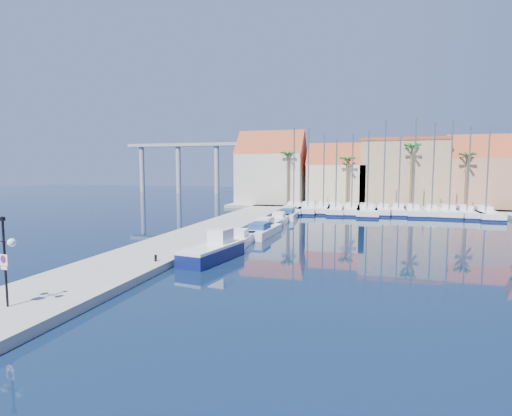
# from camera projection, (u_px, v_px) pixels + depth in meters

# --- Properties ---
(ground) EXTENTS (260.00, 260.00, 0.00)m
(ground) POSITION_uv_depth(u_px,v_px,m) (263.00, 267.00, 27.41)
(ground) COLOR black
(ground) RESTS_ON ground
(quay_west) EXTENTS (6.00, 77.00, 0.50)m
(quay_west) POSITION_uv_depth(u_px,v_px,m) (212.00, 230.00, 42.67)
(quay_west) COLOR gray
(quay_west) RESTS_ON ground
(shore_north) EXTENTS (54.00, 16.00, 0.50)m
(shore_north) POSITION_uv_depth(u_px,v_px,m) (382.00, 206.00, 71.00)
(shore_north) COLOR gray
(shore_north) RESTS_ON ground
(lamp_post) EXTENTS (1.38, 0.51, 4.09)m
(lamp_post) POSITION_uv_depth(u_px,v_px,m) (4.00, 248.00, 17.74)
(lamp_post) COLOR black
(lamp_post) RESTS_ON quay_west
(bollard) EXTENTS (0.18, 0.18, 0.45)m
(bollard) POSITION_uv_depth(u_px,v_px,m) (156.00, 258.00, 26.92)
(bollard) COLOR black
(bollard) RESTS_ON quay_west
(fishing_boat) EXTENTS (3.21, 6.57, 2.20)m
(fishing_boat) POSITION_uv_depth(u_px,v_px,m) (213.00, 251.00, 29.40)
(fishing_boat) COLOR #0E1852
(fishing_boat) RESTS_ON ground
(motorboat_west_0) EXTENTS (2.01, 5.37, 1.40)m
(motorboat_west_0) POSITION_uv_depth(u_px,v_px,m) (241.00, 238.00, 35.91)
(motorboat_west_0) COLOR white
(motorboat_west_0) RESTS_ON ground
(motorboat_west_1) EXTENTS (2.78, 7.45, 1.40)m
(motorboat_west_1) POSITION_uv_depth(u_px,v_px,m) (261.00, 231.00, 40.59)
(motorboat_west_1) COLOR white
(motorboat_west_1) RESTS_ON ground
(motorboat_west_2) EXTENTS (2.54, 6.78, 1.40)m
(motorboat_west_2) POSITION_uv_depth(u_px,v_px,m) (266.00, 225.00, 44.72)
(motorboat_west_2) COLOR white
(motorboat_west_2) RESTS_ON ground
(motorboat_west_3) EXTENTS (2.17, 6.05, 1.40)m
(motorboat_west_3) POSITION_uv_depth(u_px,v_px,m) (279.00, 219.00, 50.34)
(motorboat_west_3) COLOR white
(motorboat_west_3) RESTS_ON ground
(motorboat_west_4) EXTENTS (2.59, 7.12, 1.40)m
(motorboat_west_4) POSITION_uv_depth(u_px,v_px,m) (288.00, 215.00, 55.05)
(motorboat_west_4) COLOR white
(motorboat_west_4) RESTS_ON ground
(motorboat_west_5) EXTENTS (2.66, 7.36, 1.40)m
(motorboat_west_5) POSITION_uv_depth(u_px,v_px,m) (290.00, 212.00, 59.21)
(motorboat_west_5) COLOR white
(motorboat_west_5) RESTS_ON ground
(motorboat_west_6) EXTENTS (2.39, 6.72, 1.40)m
(motorboat_west_6) POSITION_uv_depth(u_px,v_px,m) (300.00, 209.00, 63.68)
(motorboat_west_6) COLOR white
(motorboat_west_6) RESTS_ON ground
(sailboat_0) EXTENTS (3.69, 10.92, 13.16)m
(sailboat_0) POSITION_uv_depth(u_px,v_px,m) (294.00, 209.00, 63.03)
(sailboat_0) COLOR white
(sailboat_0) RESTS_ON ground
(sailboat_1) EXTENTS (3.18, 10.36, 13.02)m
(sailboat_1) POSITION_uv_depth(u_px,v_px,m) (308.00, 209.00, 62.86)
(sailboat_1) COLOR white
(sailboat_1) RESTS_ON ground
(sailboat_2) EXTENTS (2.33, 8.21, 12.07)m
(sailboat_2) POSITION_uv_depth(u_px,v_px,m) (323.00, 209.00, 62.30)
(sailboat_2) COLOR white
(sailboat_2) RESTS_ON ground
(sailboat_3) EXTENTS (2.81, 9.61, 11.33)m
(sailboat_3) POSITION_uv_depth(u_px,v_px,m) (336.00, 210.00, 61.17)
(sailboat_3) COLOR white
(sailboat_3) RESTS_ON ground
(sailboat_4) EXTENTS (2.59, 9.77, 11.90)m
(sailboat_4) POSITION_uv_depth(u_px,v_px,m) (352.00, 210.00, 60.93)
(sailboat_4) COLOR white
(sailboat_4) RESTS_ON ground
(sailboat_5) EXTENTS (3.08, 11.48, 12.38)m
(sailboat_5) POSITION_uv_depth(u_px,v_px,m) (367.00, 211.00, 59.67)
(sailboat_5) COLOR white
(sailboat_5) RESTS_ON ground
(sailboat_6) EXTENTS (2.88, 8.53, 14.04)m
(sailboat_6) POSITION_uv_depth(u_px,v_px,m) (383.00, 210.00, 60.02)
(sailboat_6) COLOR white
(sailboat_6) RESTS_ON ground
(sailboat_7) EXTENTS (2.44, 8.28, 11.56)m
(sailboat_7) POSITION_uv_depth(u_px,v_px,m) (398.00, 211.00, 59.74)
(sailboat_7) COLOR white
(sailboat_7) RESTS_ON ground
(sailboat_8) EXTENTS (2.72, 9.36, 14.19)m
(sailboat_8) POSITION_uv_depth(u_px,v_px,m) (412.00, 211.00, 58.92)
(sailboat_8) COLOR white
(sailboat_8) RESTS_ON ground
(sailboat_9) EXTENTS (2.80, 8.48, 13.33)m
(sailboat_9) POSITION_uv_depth(u_px,v_px,m) (431.00, 212.00, 57.93)
(sailboat_9) COLOR white
(sailboat_9) RESTS_ON ground
(sailboat_10) EXTENTS (3.45, 10.08, 13.60)m
(sailboat_10) POSITION_uv_depth(u_px,v_px,m) (449.00, 212.00, 57.78)
(sailboat_10) COLOR white
(sailboat_10) RESTS_ON ground
(sailboat_11) EXTENTS (2.79, 9.99, 12.71)m
(sailboat_11) POSITION_uv_depth(u_px,v_px,m) (466.00, 213.00, 57.00)
(sailboat_11) COLOR white
(sailboat_11) RESTS_ON ground
(sailboat_12) EXTENTS (3.40, 11.01, 12.64)m
(sailboat_12) POSITION_uv_depth(u_px,v_px,m) (484.00, 214.00, 55.82)
(sailboat_12) COLOR white
(sailboat_12) RESTS_ON ground
(building_0) EXTENTS (12.30, 9.00, 13.50)m
(building_0) POSITION_uv_depth(u_px,v_px,m) (272.00, 171.00, 74.56)
(building_0) COLOR beige
(building_0) RESTS_ON shore_north
(building_1) EXTENTS (10.30, 8.00, 11.00)m
(building_1) POSITION_uv_depth(u_px,v_px,m) (337.00, 178.00, 71.61)
(building_1) COLOR #CAB88E
(building_1) RESTS_ON shore_north
(building_2) EXTENTS (14.20, 10.20, 11.50)m
(building_2) POSITION_uv_depth(u_px,v_px,m) (401.00, 172.00, 69.66)
(building_2) COLOR #9C8560
(building_2) RESTS_ON shore_north
(building_3) EXTENTS (10.30, 8.00, 12.00)m
(building_3) POSITION_uv_depth(u_px,v_px,m) (479.00, 175.00, 65.67)
(building_3) COLOR tan
(building_3) RESTS_ON shore_north
(palm_0) EXTENTS (2.60, 2.60, 10.15)m
(palm_0) POSITION_uv_depth(u_px,v_px,m) (288.00, 156.00, 68.49)
(palm_0) COLOR brown
(palm_0) RESTS_ON shore_north
(palm_1) EXTENTS (2.60, 2.60, 9.15)m
(palm_1) POSITION_uv_depth(u_px,v_px,m) (347.00, 161.00, 66.02)
(palm_1) COLOR brown
(palm_1) RESTS_ON shore_north
(palm_2) EXTENTS (2.60, 2.60, 11.15)m
(palm_2) POSITION_uv_depth(u_px,v_px,m) (412.00, 149.00, 63.28)
(palm_2) COLOR brown
(palm_2) RESTS_ON shore_north
(palm_3) EXTENTS (2.60, 2.60, 9.65)m
(palm_3) POSITION_uv_depth(u_px,v_px,m) (467.00, 157.00, 61.37)
(palm_3) COLOR brown
(palm_3) RESTS_ON shore_north
(viaduct) EXTENTS (48.00, 2.20, 14.45)m
(viaduct) POSITION_uv_depth(u_px,v_px,m) (200.00, 158.00, 115.33)
(viaduct) COLOR #9E9E99
(viaduct) RESTS_ON ground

